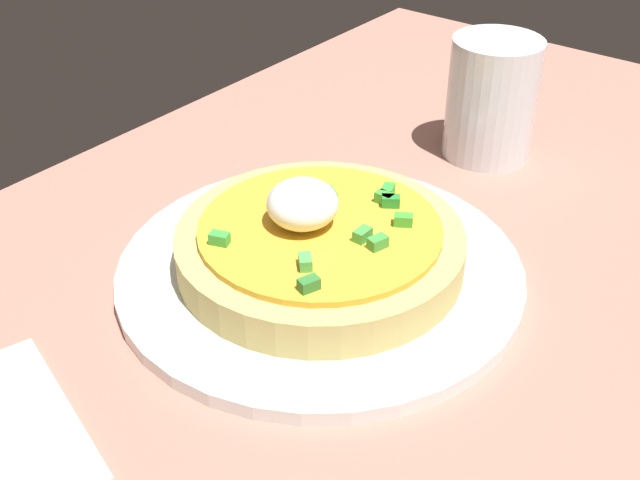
{
  "coord_description": "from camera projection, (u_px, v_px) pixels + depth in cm",
  "views": [
    {
      "loc": [
        34.93,
        15.38,
        35.86
      ],
      "look_at": [
        -0.55,
        -12.27,
        5.27
      ],
      "focal_mm": 44.33,
      "sensor_mm": 36.0,
      "label": 1
    }
  ],
  "objects": [
    {
      "name": "dining_table",
      "position": [
        467.0,
        365.0,
        0.5
      ],
      "size": [
        108.4,
        81.35,
        2.21
      ],
      "primitive_type": "cube",
      "color": "#A6705F",
      "rests_on": "ground"
    },
    {
      "name": "plate",
      "position": [
        320.0,
        270.0,
        0.56
      ],
      "size": [
        28.51,
        28.51,
        1.06
      ],
      "primitive_type": "cylinder",
      "color": "white",
      "rests_on": "dining_table"
    },
    {
      "name": "pizza",
      "position": [
        319.0,
        243.0,
        0.55
      ],
      "size": [
        20.02,
        20.02,
        6.4
      ],
      "color": "tan",
      "rests_on": "plate"
    },
    {
      "name": "cup_far",
      "position": [
        491.0,
        103.0,
        0.69
      ],
      "size": [
        7.77,
        7.77,
        10.6
      ],
      "color": "silver",
      "rests_on": "dining_table"
    }
  ]
}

